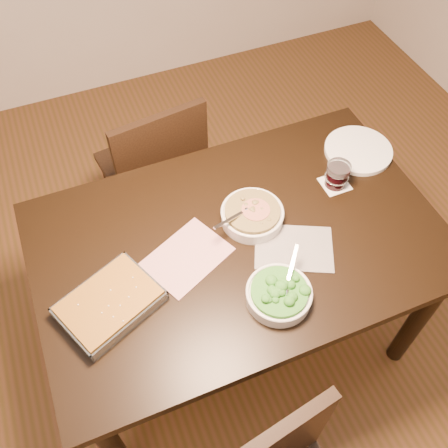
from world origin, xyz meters
name	(u,v)px	position (x,y,z in m)	size (l,w,h in m)	color
ground	(236,331)	(0.00, 0.00, 0.00)	(4.00, 4.00, 0.00)	#4B3415
table	(239,253)	(0.00, 0.00, 0.65)	(1.40, 0.90, 0.75)	black
magazine_a	(187,257)	(-0.19, 0.00, 0.75)	(0.27, 0.20, 0.01)	#A02D47
magazine_b	(294,248)	(0.15, -0.11, 0.75)	(0.26, 0.19, 0.00)	#2A2931
coaster	(335,184)	(0.43, 0.09, 0.75)	(0.10, 0.10, 0.00)	white
stew_bowl	(252,214)	(0.07, 0.06, 0.78)	(0.24, 0.22, 0.09)	silver
broccoli_bowl	(279,294)	(0.02, -0.26, 0.78)	(0.21, 0.21, 0.08)	silver
baking_dish	(110,304)	(-0.48, -0.09, 0.78)	(0.36, 0.31, 0.05)	silver
wine_tumbler	(337,174)	(0.43, 0.09, 0.80)	(0.09, 0.09, 0.10)	black
dinner_plate	(358,150)	(0.60, 0.21, 0.76)	(0.26, 0.26, 0.02)	white
chair_far	(156,168)	(-0.12, 0.67, 0.49)	(0.46, 0.46, 0.88)	black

